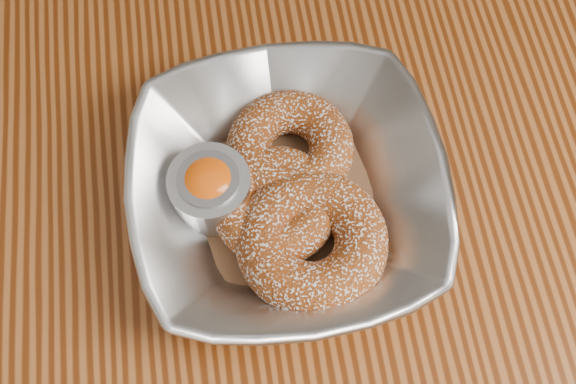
{
  "coord_description": "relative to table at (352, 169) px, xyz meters",
  "views": [
    {
      "loc": [
        -0.1,
        -0.27,
        1.24
      ],
      "look_at": [
        -0.07,
        -0.07,
        0.78
      ],
      "focal_mm": 42.0,
      "sensor_mm": 36.0,
      "label": 1
    }
  ],
  "objects": [
    {
      "name": "ramekin",
      "position": [
        -0.13,
        -0.06,
        0.13
      ],
      "size": [
        0.06,
        0.06,
        0.05
      ],
      "color": "#B3B6BA",
      "rests_on": "table"
    },
    {
      "name": "donut_extra",
      "position": [
        -0.08,
        -0.08,
        0.13
      ],
      "size": [
        0.12,
        0.12,
        0.03
      ],
      "primitive_type": "torus",
      "rotation": [
        0.0,
        0.0,
        -0.38
      ],
      "color": "maroon",
      "rests_on": "parchment"
    },
    {
      "name": "serving_bowl",
      "position": [
        -0.07,
        -0.07,
        0.13
      ],
      "size": [
        0.23,
        0.23,
        0.06
      ],
      "primitive_type": "imported",
      "color": "#B3B6BA",
      "rests_on": "table"
    },
    {
      "name": "donut_back",
      "position": [
        -0.07,
        -0.03,
        0.13
      ],
      "size": [
        0.1,
        0.1,
        0.03
      ],
      "primitive_type": "torus",
      "rotation": [
        0.0,
        0.0,
        0.04
      ],
      "color": "maroon",
      "rests_on": "parchment"
    },
    {
      "name": "parchment",
      "position": [
        -0.07,
        -0.07,
        0.11
      ],
      "size": [
        0.19,
        0.19,
        0.0
      ],
      "primitive_type": "cube",
      "rotation": [
        0.0,
        0.0,
        0.41
      ],
      "color": "brown",
      "rests_on": "table"
    },
    {
      "name": "donut_front",
      "position": [
        -0.06,
        -0.11,
        0.13
      ],
      "size": [
        0.13,
        0.13,
        0.04
      ],
      "primitive_type": "torus",
      "rotation": [
        0.0,
        0.0,
        -0.15
      ],
      "color": "maroon",
      "rests_on": "parchment"
    },
    {
      "name": "ground_plane",
      "position": [
        0.0,
        0.0,
        -0.65
      ],
      "size": [
        4.0,
        4.0,
        0.0
      ],
      "primitive_type": "plane",
      "color": "#565659",
      "rests_on": "ground"
    },
    {
      "name": "table",
      "position": [
        0.0,
        0.0,
        0.0
      ],
      "size": [
        1.2,
        0.8,
        0.75
      ],
      "color": "brown",
      "rests_on": "ground_plane"
    }
  ]
}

